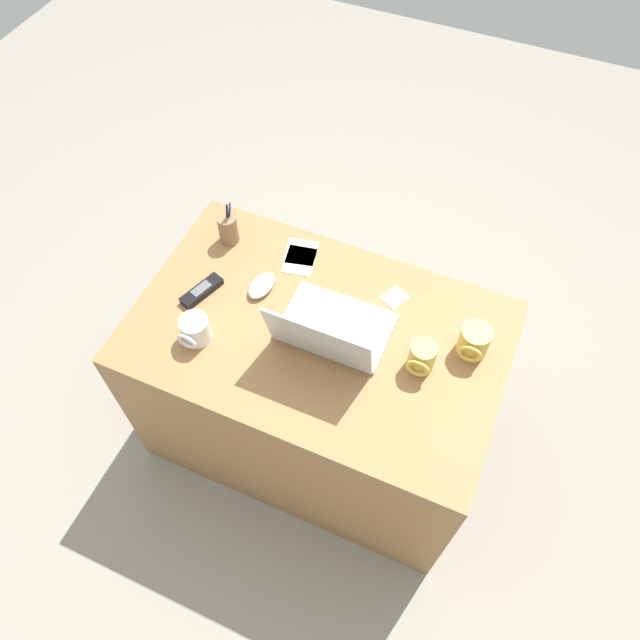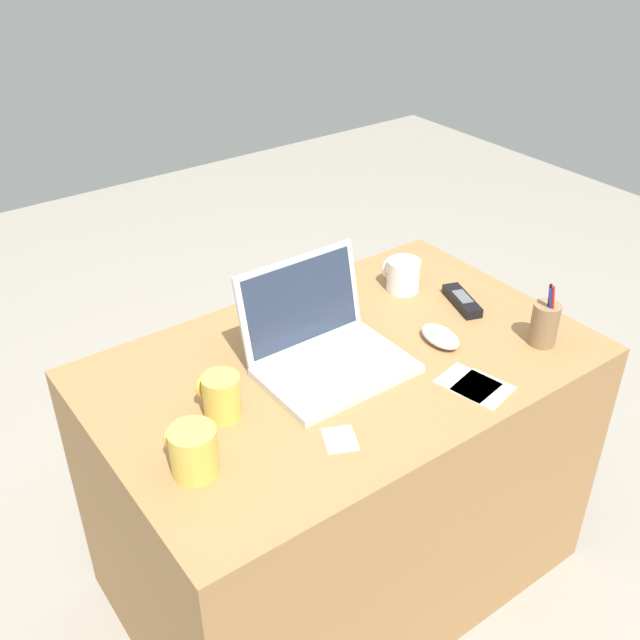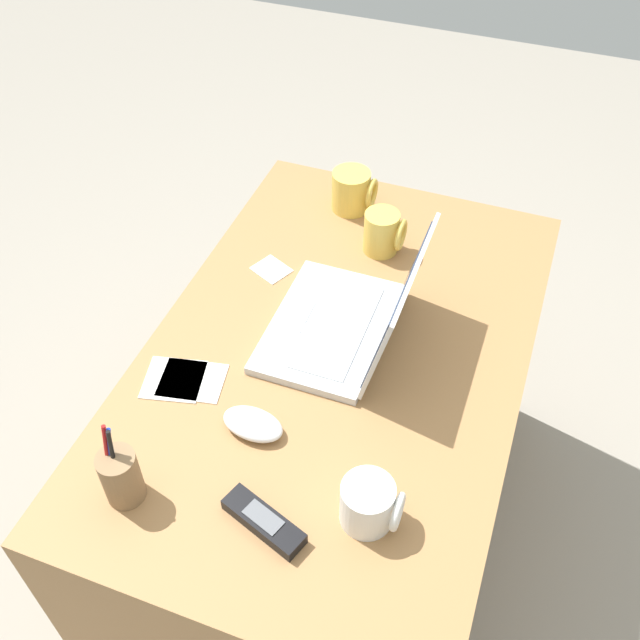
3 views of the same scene
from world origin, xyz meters
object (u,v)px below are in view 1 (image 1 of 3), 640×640
at_px(coffee_mug_white, 422,358).
at_px(computer_mouse, 261,286).
at_px(cordless_phone, 202,291).
at_px(pen_holder, 228,228).
at_px(coffee_mug_tall, 474,342).
at_px(coffee_mug_spare, 195,330).
at_px(laptop, 331,331).

bearing_deg(coffee_mug_white, computer_mouse, -7.46).
distance_m(cordless_phone, pen_holder, 0.24).
xyz_separation_m(coffee_mug_tall, cordless_phone, (0.83, 0.13, -0.04)).
height_order(computer_mouse, coffee_mug_spare, coffee_mug_spare).
bearing_deg(coffee_mug_spare, cordless_phone, -65.35).
bearing_deg(laptop, coffee_mug_spare, 22.80).
distance_m(laptop, coffee_mug_tall, 0.42).
relative_size(laptop, computer_mouse, 2.86).
distance_m(coffee_mug_white, coffee_mug_spare, 0.66).
height_order(laptop, pen_holder, laptop).
distance_m(laptop, coffee_mug_spare, 0.40).
height_order(laptop, computer_mouse, laptop).
bearing_deg(cordless_phone, coffee_mug_tall, -171.10).
bearing_deg(coffee_mug_white, laptop, 3.42).
xyz_separation_m(laptop, cordless_phone, (0.44, 0.00, -0.03)).
distance_m(laptop, pen_holder, 0.52).
height_order(laptop, coffee_mug_white, laptop).
relative_size(coffee_mug_spare, cordless_phone, 0.65).
relative_size(coffee_mug_tall, cordless_phone, 0.67).
distance_m(coffee_mug_white, pen_holder, 0.77).
bearing_deg(laptop, pen_holder, -26.51).
relative_size(coffee_mug_white, coffee_mug_spare, 0.99).
distance_m(coffee_mug_white, coffee_mug_tall, 0.16).
relative_size(laptop, pen_holder, 1.97).
height_order(laptop, coffee_mug_spare, laptop).
bearing_deg(coffee_mug_tall, cordless_phone, 8.90).
relative_size(computer_mouse, coffee_mug_spare, 1.15).
bearing_deg(pen_holder, computer_mouse, 143.04).
xyz_separation_m(laptop, coffee_mug_tall, (-0.40, -0.13, 0.00)).
distance_m(computer_mouse, coffee_mug_white, 0.55).
relative_size(laptop, coffee_mug_white, 3.34).
distance_m(laptop, cordless_phone, 0.44).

